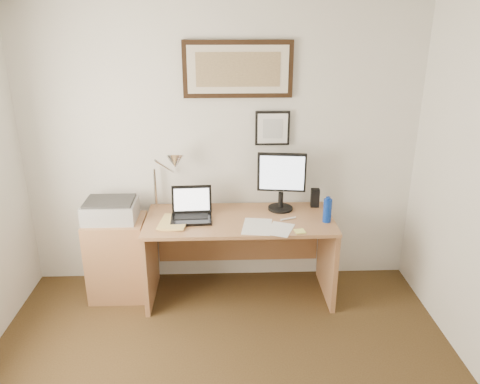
{
  "coord_description": "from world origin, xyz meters",
  "views": [
    {
      "loc": [
        0.02,
        -2.01,
        2.37
      ],
      "look_at": [
        0.15,
        1.43,
        1.07
      ],
      "focal_mm": 35.0,
      "sensor_mm": 36.0,
      "label": 1
    }
  ],
  "objects_px": {
    "side_cabinet": "(118,258)",
    "printer": "(110,210)",
    "water_bottle": "(327,211)",
    "lcd_monitor": "(281,179)",
    "book": "(161,222)",
    "laptop": "(191,212)",
    "desk": "(239,239)"
  },
  "relations": [
    {
      "from": "water_bottle",
      "to": "desk",
      "type": "relative_size",
      "value": 0.13
    },
    {
      "from": "side_cabinet",
      "to": "water_bottle",
      "type": "relative_size",
      "value": 3.64
    },
    {
      "from": "desk",
      "to": "printer",
      "type": "xyz_separation_m",
      "value": [
        -1.1,
        -0.02,
        0.3
      ]
    },
    {
      "from": "side_cabinet",
      "to": "desk",
      "type": "distance_m",
      "value": 1.08
    },
    {
      "from": "laptop",
      "to": "printer",
      "type": "bearing_deg",
      "value": 176.24
    },
    {
      "from": "side_cabinet",
      "to": "laptop",
      "type": "distance_m",
      "value": 0.8
    },
    {
      "from": "lcd_monitor",
      "to": "printer",
      "type": "relative_size",
      "value": 1.18
    },
    {
      "from": "book",
      "to": "printer",
      "type": "xyz_separation_m",
      "value": [
        -0.44,
        0.14,
        0.06
      ]
    },
    {
      "from": "laptop",
      "to": "lcd_monitor",
      "type": "relative_size",
      "value": 0.67
    },
    {
      "from": "desk",
      "to": "laptop",
      "type": "bearing_deg",
      "value": -170.8
    },
    {
      "from": "water_bottle",
      "to": "laptop",
      "type": "bearing_deg",
      "value": 174.3
    },
    {
      "from": "desk",
      "to": "laptop",
      "type": "xyz_separation_m",
      "value": [
        -0.41,
        -0.07,
        0.29
      ]
    },
    {
      "from": "desk",
      "to": "side_cabinet",
      "type": "bearing_deg",
      "value": -178.11
    },
    {
      "from": "desk",
      "to": "lcd_monitor",
      "type": "relative_size",
      "value": 3.08
    },
    {
      "from": "book",
      "to": "laptop",
      "type": "relative_size",
      "value": 0.88
    },
    {
      "from": "water_bottle",
      "to": "desk",
      "type": "distance_m",
      "value": 0.82
    },
    {
      "from": "side_cabinet",
      "to": "book",
      "type": "height_order",
      "value": "book"
    },
    {
      "from": "lcd_monitor",
      "to": "side_cabinet",
      "type": "bearing_deg",
      "value": -174.95
    },
    {
      "from": "desk",
      "to": "printer",
      "type": "height_order",
      "value": "printer"
    },
    {
      "from": "water_bottle",
      "to": "lcd_monitor",
      "type": "xyz_separation_m",
      "value": [
        -0.36,
        0.27,
        0.19
      ]
    },
    {
      "from": "water_bottle",
      "to": "book",
      "type": "distance_m",
      "value": 1.39
    },
    {
      "from": "water_bottle",
      "to": "side_cabinet",
      "type": "bearing_deg",
      "value": 175.42
    },
    {
      "from": "book",
      "to": "printer",
      "type": "distance_m",
      "value": 0.46
    },
    {
      "from": "laptop",
      "to": "water_bottle",
      "type": "bearing_deg",
      "value": -5.7
    },
    {
      "from": "book",
      "to": "desk",
      "type": "xyz_separation_m",
      "value": [
        0.66,
        0.16,
        -0.25
      ]
    },
    {
      "from": "water_bottle",
      "to": "laptop",
      "type": "xyz_separation_m",
      "value": [
        -1.14,
        0.11,
        -0.04
      ]
    },
    {
      "from": "water_bottle",
      "to": "laptop",
      "type": "distance_m",
      "value": 1.14
    },
    {
      "from": "side_cabinet",
      "to": "printer",
      "type": "height_order",
      "value": "printer"
    },
    {
      "from": "water_bottle",
      "to": "printer",
      "type": "xyz_separation_m",
      "value": [
        -1.83,
        0.16,
        -0.03
      ]
    },
    {
      "from": "printer",
      "to": "book",
      "type": "bearing_deg",
      "value": -17.37
    },
    {
      "from": "printer",
      "to": "laptop",
      "type": "bearing_deg",
      "value": -3.76
    },
    {
      "from": "water_bottle",
      "to": "printer",
      "type": "distance_m",
      "value": 1.83
    }
  ]
}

